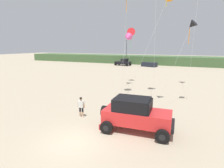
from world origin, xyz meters
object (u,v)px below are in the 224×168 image
Objects in this scene: jeep at (136,114)px; cooler_box at (104,127)px; kite_black_sled at (128,38)px; kite_white_parafoil at (131,33)px; kite_orange_streamer at (192,25)px; distant_sedan at (149,64)px; distant_pickup at (123,62)px; person_watching at (81,106)px.

jeep is 2.37m from cooler_box.
cooler_box is 15.10m from kite_black_sled.
kite_white_parafoil is at bearing 109.28° from jeep.
distant_sedan is at bearing 108.39° from kite_orange_streamer.
distant_pickup is at bearing 124.62° from cooler_box.
distant_sedan is at bearing 95.45° from kite_white_parafoil.
kite_white_parafoil reaches higher than kite_orange_streamer.
distant_pickup reaches higher than person_watching.
cooler_box is 17.90m from kite_white_parafoil.
person_watching is 0.35× the size of distant_pickup.
distant_sedan is 0.57× the size of kite_black_sled.
distant_sedan is 0.51× the size of kite_white_parafoil.
kite_white_parafoil is (-5.33, 15.24, 6.27)m from jeep.
kite_orange_streamer reaches higher than jeep.
cooler_box is at bearing -78.25° from kite_white_parafoil.
distant_pickup is 28.49m from kite_black_sled.
person_watching is at bearing -138.02° from kite_orange_streamer.
distant_sedan is 24.39m from kite_white_parafoil.
distant_pickup is at bearing 112.66° from kite_white_parafoil.
kite_white_parafoil is (-0.38, 2.69, 0.81)m from kite_black_sled.
person_watching is 0.21× the size of kite_orange_streamer.
kite_black_sled reaches higher than cooler_box.
jeep is 8.79× the size of cooler_box.
cooler_box is at bearing -71.63° from distant_pickup.
distant_sedan is at bearing 101.09° from jeep.
kite_orange_streamer is (10.38, -31.22, 6.80)m from distant_sedan.
person_watching is at bearing 172.76° from jeep.
cooler_box is (-2.00, -0.77, -1.01)m from jeep.
kite_white_parafoil is at bearing 117.99° from cooler_box.
cooler_box is 0.07× the size of kite_orange_streamer.
jeep is 4.70m from person_watching.
distant_pickup is at bearing 105.33° from person_watching.
person_watching is (-4.66, 0.59, -0.26)m from jeep.
kite_orange_streamer is at bearing -33.92° from kite_black_sled.
distant_sedan is at bearing 95.72° from kite_black_sled.
distant_sedan is (-2.90, 37.95, -0.34)m from person_watching.
person_watching is 38.06m from distant_sedan.
kite_black_sled is at bearing -65.38° from distant_sedan.
distant_pickup is 26.10m from kite_white_parafoil.
kite_white_parafoil reaches higher than cooler_box.
kite_white_parafoil reaches higher than jeep.
kite_orange_streamer is (7.48, 6.73, 6.46)m from person_watching.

